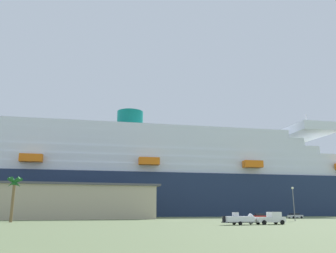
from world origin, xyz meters
TOP-DOWN VIEW (x-y plane):
  - ground_plane at (0.00, 30.00)m, footprint 600.00×600.00m
  - cruise_ship at (24.09, 65.89)m, footprint 223.23×37.99m
  - terminal_building at (-34.41, 27.64)m, footprint 68.17×27.90m
  - pickup_truck at (11.12, -24.92)m, footprint 5.75×2.67m
  - small_boat_on_trailer at (5.32, -25.44)m, footprint 7.33×2.61m
  - palm_tree at (-36.71, -2.03)m, footprint 3.41×3.22m
  - street_lamp at (26.92, -7.76)m, footprint 0.56×0.56m
  - parked_car_white_van at (-27.56, 18.45)m, footprint 4.50×2.69m
  - parked_car_silver_sedan at (42.16, 16.02)m, footprint 4.80×2.60m
  - parked_car_red_hatchback at (26.16, 8.70)m, footprint 4.59×2.70m

SIDE VIEW (x-z plane):
  - ground_plane at x=0.00m, z-range 0.00..0.00m
  - parked_car_white_van at x=-27.56m, z-range 0.04..1.62m
  - parked_car_red_hatchback at x=26.16m, z-range 0.04..1.62m
  - parked_car_silver_sedan at x=42.16m, z-range 0.04..1.62m
  - small_boat_on_trailer at x=5.32m, z-range -0.11..2.04m
  - pickup_truck at x=11.12m, z-range -0.06..2.14m
  - terminal_building at x=-34.41m, z-range 0.02..9.94m
  - street_lamp at x=26.92m, z-range 1.21..9.20m
  - palm_tree at x=-36.71m, z-range 2.60..12.18m
  - cruise_ship at x=24.09m, z-range -11.63..42.39m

